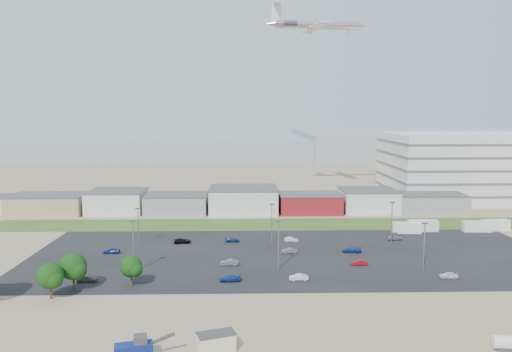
{
  "coord_description": "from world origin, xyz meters",
  "views": [
    {
      "loc": [
        -5.63,
        -92.42,
        32.7
      ],
      "look_at": [
        -2.97,
        22.0,
        18.24
      ],
      "focal_mm": 35.0,
      "sensor_mm": 36.0,
      "label": 1
    }
  ],
  "objects_px": {
    "parked_car_13": "(299,277)",
    "parked_car_3": "(230,278)",
    "parked_car_2": "(448,275)",
    "parked_car_1": "(359,262)",
    "storage_tank_nw": "(507,342)",
    "parked_car_9": "(182,241)",
    "parked_car_6": "(232,240)",
    "parked_car_10": "(88,279)",
    "parked_car_4": "(229,262)",
    "parked_car_5": "(112,251)",
    "airliner": "(317,25)",
    "parked_car_12": "(352,250)",
    "box_trailer_a": "(407,228)",
    "portable_shed": "(216,342)",
    "parked_car_7": "(289,251)",
    "parked_car_11": "(291,239)",
    "parked_car_8": "(394,238)",
    "telehandler": "(134,348)"
  },
  "relations": [
    {
      "from": "parked_car_6",
      "to": "parked_car_13",
      "type": "xyz_separation_m",
      "value": [
        13.77,
        -29.74,
        0.08
      ]
    },
    {
      "from": "airliner",
      "to": "parked_car_11",
      "type": "height_order",
      "value": "airliner"
    },
    {
      "from": "parked_car_8",
      "to": "portable_shed",
      "type": "bearing_deg",
      "value": 142.82
    },
    {
      "from": "portable_shed",
      "to": "parked_car_3",
      "type": "bearing_deg",
      "value": 69.01
    },
    {
      "from": "portable_shed",
      "to": "parked_car_5",
      "type": "height_order",
      "value": "portable_shed"
    },
    {
      "from": "parked_car_4",
      "to": "parked_car_3",
      "type": "bearing_deg",
      "value": 3.98
    },
    {
      "from": "parked_car_4",
      "to": "parked_car_10",
      "type": "height_order",
      "value": "parked_car_4"
    },
    {
      "from": "storage_tank_nw",
      "to": "parked_car_13",
      "type": "xyz_separation_m",
      "value": [
        -25.73,
        29.81,
        -0.49
      ]
    },
    {
      "from": "airliner",
      "to": "parked_car_10",
      "type": "xyz_separation_m",
      "value": [
        -59.03,
        -103.68,
        -66.0
      ]
    },
    {
      "from": "portable_shed",
      "to": "parked_car_10",
      "type": "bearing_deg",
      "value": 113.55
    },
    {
      "from": "parked_car_6",
      "to": "parked_car_10",
      "type": "distance_m",
      "value": 40.48
    },
    {
      "from": "parked_car_2",
      "to": "parked_car_1",
      "type": "bearing_deg",
      "value": -111.9
    },
    {
      "from": "portable_shed",
      "to": "box_trailer_a",
      "type": "height_order",
      "value": "box_trailer_a"
    },
    {
      "from": "portable_shed",
      "to": "parked_car_6",
      "type": "xyz_separation_m",
      "value": [
        0.83,
        58.95,
        -0.77
      ]
    },
    {
      "from": "parked_car_10",
      "to": "parked_car_12",
      "type": "distance_m",
      "value": 59.26
    },
    {
      "from": "storage_tank_nw",
      "to": "airliner",
      "type": "height_order",
      "value": "airliner"
    },
    {
      "from": "parked_car_2",
      "to": "parked_car_8",
      "type": "height_order",
      "value": "parked_car_8"
    },
    {
      "from": "parked_car_12",
      "to": "parked_car_9",
      "type": "bearing_deg",
      "value": -95.1
    },
    {
      "from": "parked_car_5",
      "to": "airliner",
      "type": "bearing_deg",
      "value": 147.05
    },
    {
      "from": "telehandler",
      "to": "parked_car_7",
      "type": "relative_size",
      "value": 2.17
    },
    {
      "from": "telehandler",
      "to": "parked_car_10",
      "type": "relative_size",
      "value": 1.9
    },
    {
      "from": "portable_shed",
      "to": "parked_car_4",
      "type": "distance_m",
      "value": 39.17
    },
    {
      "from": "parked_car_4",
      "to": "parked_car_5",
      "type": "distance_m",
      "value": 29.65
    },
    {
      "from": "parked_car_4",
      "to": "box_trailer_a",
      "type": "bearing_deg",
      "value": 122.02
    },
    {
      "from": "parked_car_6",
      "to": "parked_car_12",
      "type": "height_order",
      "value": "parked_car_12"
    },
    {
      "from": "parked_car_1",
      "to": "parked_car_7",
      "type": "height_order",
      "value": "parked_car_7"
    },
    {
      "from": "airliner",
      "to": "storage_tank_nw",
      "type": "bearing_deg",
      "value": -93.99
    },
    {
      "from": "parked_car_4",
      "to": "parked_car_12",
      "type": "distance_m",
      "value": 30.2
    },
    {
      "from": "parked_car_10",
      "to": "parked_car_11",
      "type": "height_order",
      "value": "parked_car_10"
    },
    {
      "from": "parked_car_2",
      "to": "parked_car_12",
      "type": "distance_m",
      "value": 24.33
    },
    {
      "from": "parked_car_4",
      "to": "parked_car_13",
      "type": "xyz_separation_m",
      "value": [
        13.98,
        -9.96,
        -0.04
      ]
    },
    {
      "from": "storage_tank_nw",
      "to": "parked_car_11",
      "type": "xyz_separation_m",
      "value": [
        -24.39,
        59.46,
        -0.52
      ]
    },
    {
      "from": "parked_car_13",
      "to": "parked_car_3",
      "type": "bearing_deg",
      "value": -87.83
    },
    {
      "from": "parked_car_1",
      "to": "parked_car_2",
      "type": "relative_size",
      "value": 1.0
    },
    {
      "from": "parked_car_6",
      "to": "parked_car_8",
      "type": "distance_m",
      "value": 41.99
    },
    {
      "from": "storage_tank_nw",
      "to": "parked_car_8",
      "type": "bearing_deg",
      "value": 87.64
    },
    {
      "from": "storage_tank_nw",
      "to": "parked_car_5",
      "type": "xyz_separation_m",
      "value": [
        -67.63,
        49.72,
        -0.46
      ]
    },
    {
      "from": "parked_car_3",
      "to": "parked_car_4",
      "type": "relative_size",
      "value": 1.05
    },
    {
      "from": "parked_car_1",
      "to": "parked_car_11",
      "type": "relative_size",
      "value": 1.02
    },
    {
      "from": "parked_car_12",
      "to": "portable_shed",
      "type": "bearing_deg",
      "value": -23.37
    },
    {
      "from": "parked_car_4",
      "to": "parked_car_13",
      "type": "distance_m",
      "value": 17.16
    },
    {
      "from": "parked_car_3",
      "to": "parked_car_7",
      "type": "xyz_separation_m",
      "value": [
        13.41,
        19.53,
        0.0
      ]
    },
    {
      "from": "parked_car_5",
      "to": "parked_car_8",
      "type": "bearing_deg",
      "value": 101.1
    },
    {
      "from": "parked_car_2",
      "to": "parked_car_5",
      "type": "distance_m",
      "value": 74.49
    },
    {
      "from": "airliner",
      "to": "parked_car_4",
      "type": "bearing_deg",
      "value": -116.1
    },
    {
      "from": "portable_shed",
      "to": "parked_car_7",
      "type": "xyz_separation_m",
      "value": [
        14.5,
        48.36,
        -0.71
      ]
    },
    {
      "from": "parked_car_7",
      "to": "parked_car_8",
      "type": "distance_m",
      "value": 30.52
    },
    {
      "from": "parked_car_2",
      "to": "parked_car_6",
      "type": "relative_size",
      "value": 0.96
    },
    {
      "from": "parked_car_11",
      "to": "parked_car_12",
      "type": "bearing_deg",
      "value": -123.73
    },
    {
      "from": "storage_tank_nw",
      "to": "parked_car_9",
      "type": "distance_m",
      "value": 78.4
    }
  ]
}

